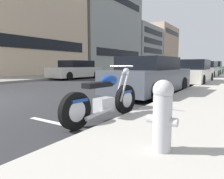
{
  "coord_description": "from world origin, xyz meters",
  "views": [
    {
      "loc": [
        -2.7,
        -7.06,
        1.16
      ],
      "look_at": [
        0.93,
        -4.72,
        0.63
      ],
      "focal_mm": 32.74,
      "sensor_mm": 36.0,
      "label": 1
    }
  ],
  "objects_px": {
    "parked_motorcycle": "(105,99)",
    "parked_car_second_in_row": "(192,73)",
    "crossing_truck": "(183,65)",
    "car_opposite_curb": "(76,70)",
    "parked_car_across_street": "(150,77)",
    "parked_car_behind_motorcycle": "(205,70)",
    "parked_car_near_corner": "(213,68)",
    "fire_hydrant": "(162,114)"
  },
  "relations": [
    {
      "from": "parked_motorcycle",
      "to": "parked_car_second_in_row",
      "type": "height_order",
      "value": "parked_car_second_in_row"
    },
    {
      "from": "crossing_truck",
      "to": "car_opposite_curb",
      "type": "relative_size",
      "value": 1.12
    },
    {
      "from": "parked_car_across_street",
      "to": "crossing_truck",
      "type": "xyz_separation_m",
      "value": [
        33.15,
        6.85,
        0.32
      ]
    },
    {
      "from": "parked_car_across_street",
      "to": "parked_car_second_in_row",
      "type": "xyz_separation_m",
      "value": [
        5.48,
        -0.4,
        -0.02
      ]
    },
    {
      "from": "crossing_truck",
      "to": "car_opposite_curb",
      "type": "distance_m",
      "value": 28.23
    },
    {
      "from": "parked_car_behind_motorcycle",
      "to": "parked_car_near_corner",
      "type": "xyz_separation_m",
      "value": [
        5.51,
        0.04,
        0.03
      ]
    },
    {
      "from": "parked_car_across_street",
      "to": "car_opposite_curb",
      "type": "distance_m",
      "value": 9.77
    },
    {
      "from": "parked_motorcycle",
      "to": "fire_hydrant",
      "type": "xyz_separation_m",
      "value": [
        -1.13,
        -1.61,
        0.15
      ]
    },
    {
      "from": "crossing_truck",
      "to": "parked_car_behind_motorcycle",
      "type": "bearing_deg",
      "value": 106.69
    },
    {
      "from": "parked_car_across_street",
      "to": "parked_motorcycle",
      "type": "bearing_deg",
      "value": -167.57
    },
    {
      "from": "parked_car_behind_motorcycle",
      "to": "fire_hydrant",
      "type": "bearing_deg",
      "value": -171.84
    },
    {
      "from": "parked_car_across_street",
      "to": "car_opposite_curb",
      "type": "bearing_deg",
      "value": 62.67
    },
    {
      "from": "parked_car_near_corner",
      "to": "parked_motorcycle",
      "type": "bearing_deg",
      "value": -179.84
    },
    {
      "from": "parked_car_behind_motorcycle",
      "to": "car_opposite_curb",
      "type": "bearing_deg",
      "value": 129.39
    },
    {
      "from": "parked_car_near_corner",
      "to": "car_opposite_curb",
      "type": "xyz_separation_m",
      "value": [
        -12.29,
        8.58,
        -0.01
      ]
    },
    {
      "from": "car_opposite_curb",
      "to": "parked_car_near_corner",
      "type": "bearing_deg",
      "value": 147.21
    },
    {
      "from": "parked_car_across_street",
      "to": "crossing_truck",
      "type": "height_order",
      "value": "crossing_truck"
    },
    {
      "from": "crossing_truck",
      "to": "fire_hydrant",
      "type": "bearing_deg",
      "value": 101.86
    },
    {
      "from": "fire_hydrant",
      "to": "parked_car_behind_motorcycle",
      "type": "bearing_deg",
      "value": 6.99
    },
    {
      "from": "parked_car_behind_motorcycle",
      "to": "car_opposite_curb",
      "type": "distance_m",
      "value": 10.97
    },
    {
      "from": "crossing_truck",
      "to": "parked_car_across_street",
      "type": "bearing_deg",
      "value": 100.14
    },
    {
      "from": "parked_motorcycle",
      "to": "parked_car_across_street",
      "type": "bearing_deg",
      "value": 15.06
    },
    {
      "from": "crossing_truck",
      "to": "car_opposite_curb",
      "type": "bearing_deg",
      "value": 85.27
    },
    {
      "from": "parked_car_near_corner",
      "to": "fire_hydrant",
      "type": "distance_m",
      "value": 22.45
    },
    {
      "from": "parked_car_across_street",
      "to": "parked_car_near_corner",
      "type": "bearing_deg",
      "value": 2.62
    },
    {
      "from": "parked_car_near_corner",
      "to": "crossing_truck",
      "type": "xyz_separation_m",
      "value": [
        15.9,
        7.01,
        0.31
      ]
    },
    {
      "from": "parked_car_near_corner",
      "to": "fire_hydrant",
      "type": "relative_size",
      "value": 5.53
    },
    {
      "from": "parked_motorcycle",
      "to": "fire_hydrant",
      "type": "height_order",
      "value": "parked_motorcycle"
    },
    {
      "from": "fire_hydrant",
      "to": "parked_car_near_corner",
      "type": "bearing_deg",
      "value": 5.37
    },
    {
      "from": "parked_car_second_in_row",
      "to": "parked_motorcycle",
      "type": "bearing_deg",
      "value": -177.9
    },
    {
      "from": "parked_car_near_corner",
      "to": "parked_car_second_in_row",
      "type": "bearing_deg",
      "value": -180.0
    },
    {
      "from": "parked_car_second_in_row",
      "to": "car_opposite_curb",
      "type": "bearing_deg",
      "value": 93.95
    },
    {
      "from": "car_opposite_curb",
      "to": "parked_car_behind_motorcycle",
      "type": "bearing_deg",
      "value": 130.35
    },
    {
      "from": "parked_motorcycle",
      "to": "crossing_truck",
      "type": "distance_m",
      "value": 37.87
    },
    {
      "from": "crossing_truck",
      "to": "fire_hydrant",
      "type": "xyz_separation_m",
      "value": [
        -38.25,
        -9.11,
        -0.42
      ]
    },
    {
      "from": "parked_car_across_street",
      "to": "parked_car_second_in_row",
      "type": "relative_size",
      "value": 1.03
    },
    {
      "from": "parked_car_across_street",
      "to": "crossing_truck",
      "type": "bearing_deg",
      "value": 14.83
    },
    {
      "from": "fire_hydrant",
      "to": "parked_motorcycle",
      "type": "bearing_deg",
      "value": 54.88
    },
    {
      "from": "crossing_truck",
      "to": "car_opposite_curb",
      "type": "xyz_separation_m",
      "value": [
        -28.19,
        1.57,
        -0.31
      ]
    },
    {
      "from": "car_opposite_curb",
      "to": "fire_hydrant",
      "type": "bearing_deg",
      "value": 48.85
    },
    {
      "from": "parked_car_across_street",
      "to": "fire_hydrant",
      "type": "height_order",
      "value": "parked_car_across_street"
    },
    {
      "from": "parked_car_across_street",
      "to": "parked_car_behind_motorcycle",
      "type": "xyz_separation_m",
      "value": [
        11.74,
        -0.2,
        -0.01
      ]
    }
  ]
}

